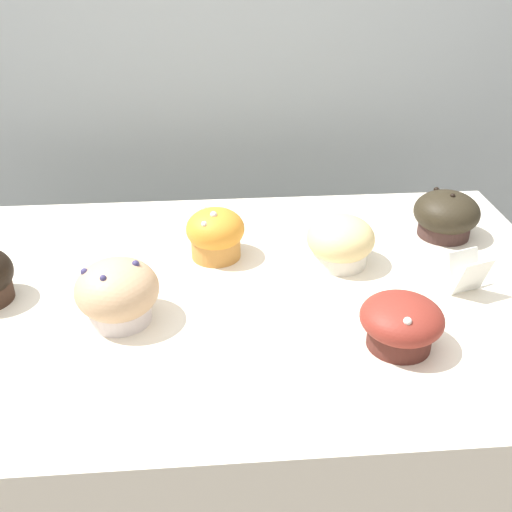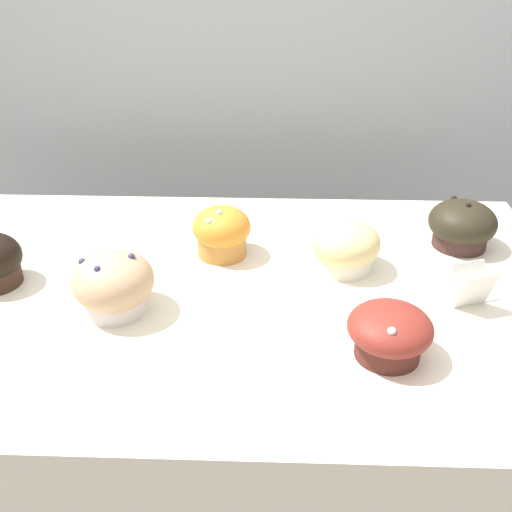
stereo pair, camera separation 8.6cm
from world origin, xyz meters
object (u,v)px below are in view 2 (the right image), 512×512
Objects in this scene: muffin_front_center at (462,225)px; muffin_front_left at (222,232)px; muffin_back_left at (389,332)px; muffin_back_center at (114,284)px; muffin_back_right at (345,247)px.

muffin_front_left reaches higher than muffin_front_center.
muffin_back_left is (-0.16, -0.29, -0.00)m from muffin_front_center.
muffin_back_center is at bearing -158.43° from muffin_front_center.
muffin_back_center is (-0.32, -0.13, 0.00)m from muffin_back_right.
muffin_front_left reaches higher than muffin_back_right.
muffin_back_left is 1.13× the size of muffin_front_left.
muffin_back_right is at bearing -10.93° from muffin_front_left.
muffin_front_center is 0.56m from muffin_back_center.
muffin_back_right reaches higher than muffin_back_left.
muffin_front_center is 0.33m from muffin_back_left.
muffin_front_left is (-0.39, -0.04, 0.00)m from muffin_front_center.
muffin_front_center is 1.04× the size of muffin_back_left.
muffin_front_left is 0.21m from muffin_back_center.
muffin_front_left is 0.83× the size of muffin_back_center.
muffin_back_center is (-0.36, 0.08, 0.01)m from muffin_back_left.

